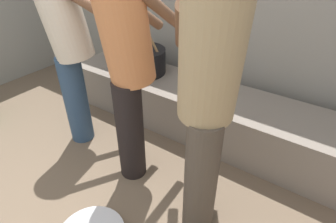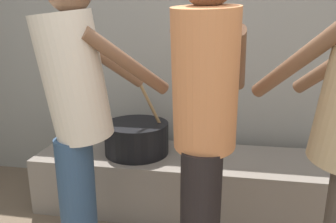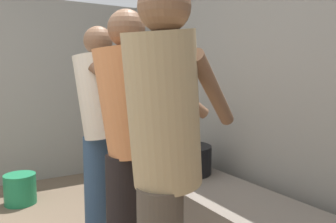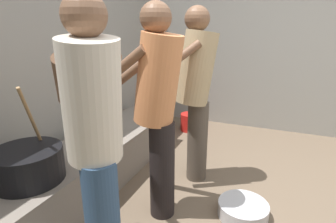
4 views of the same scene
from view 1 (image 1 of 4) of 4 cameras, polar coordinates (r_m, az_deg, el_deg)
block_enclosure_rear at (r=2.76m, az=11.24°, el=21.43°), size 5.20×0.20×2.16m
hearth_ledge at (r=2.63m, az=5.19°, el=0.87°), size 2.71×0.60×0.43m
cooking_pot_main at (r=2.78m, az=-5.56°, el=10.50°), size 0.48×0.48×0.69m
cook_in_tan_shirt at (r=1.36m, az=8.32°, el=4.23°), size 0.64×0.75×1.67m
cook_in_orange_shirt at (r=1.77m, az=-8.41°, el=10.82°), size 0.38×0.70×1.65m
cook_in_cream_shirt at (r=2.28m, az=-20.18°, el=14.09°), size 0.71×0.70×1.64m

